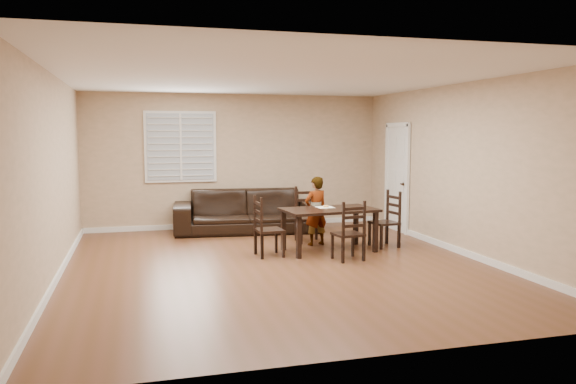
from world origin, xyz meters
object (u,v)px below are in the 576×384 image
object	(u,v)px
chair_far	(352,234)
chair_near	(307,216)
chair_left	(262,229)
chair_right	(390,221)
dining_table	(329,214)
child	(316,211)
donut	(326,206)
sofa	(247,211)

from	to	relation	value
chair_far	chair_near	bearing A→B (deg)	-92.84
chair_left	chair_right	xyz separation A→B (m)	(2.27, 0.22, 0.00)
dining_table	chair_near	size ratio (longest dim) A/B	1.61
chair_far	child	xyz separation A→B (m)	(-0.13, 1.33, 0.18)
chair_near	chair_right	xyz separation A→B (m)	(1.21, -0.84, -0.01)
dining_table	chair_far	xyz separation A→B (m)	(0.08, -0.79, -0.19)
chair_left	chair_near	bearing A→B (deg)	-48.75
chair_far	donut	distance (m)	1.01
chair_near	chair_far	distance (m)	1.75
dining_table	chair_right	xyz separation A→B (m)	(1.14, 0.11, -0.18)
dining_table	chair_left	size ratio (longest dim) A/B	1.65
chair_near	dining_table	bearing A→B (deg)	-84.18
sofa	dining_table	bearing A→B (deg)	-60.32
child	donut	world-z (taller)	child
chair_far	sofa	distance (m)	3.09
chair_near	chair_left	bearing A→B (deg)	-133.81
chair_near	donut	bearing A→B (deg)	-83.00
chair_far	chair_right	world-z (taller)	chair_right
chair_right	child	world-z (taller)	child
chair_right	chair_far	bearing A→B (deg)	-57.10
donut	chair_near	bearing A→B (deg)	95.91
chair_near	sofa	distance (m)	1.46
dining_table	chair_left	distance (m)	1.16
child	sofa	distance (m)	1.83
chair_right	child	distance (m)	1.27
child	sofa	size ratio (longest dim) A/B	0.42
chair_right	sofa	distance (m)	2.89
dining_table	chair_right	bearing A→B (deg)	0.21
chair_near	donut	size ratio (longest dim) A/B	10.29
dining_table	child	size ratio (longest dim) A/B	1.33
chair_near	chair_far	size ratio (longest dim) A/B	1.07
chair_right	chair_left	bearing A→B (deg)	-92.09
dining_table	child	world-z (taller)	child
chair_right	donut	xyz separation A→B (m)	(-1.13, 0.05, 0.29)
dining_table	donut	world-z (taller)	donut
chair_right	sofa	bearing A→B (deg)	-141.68
donut	child	bearing A→B (deg)	98.41
chair_left	chair_far	bearing A→B (deg)	-123.06
sofa	chair_far	bearing A→B (deg)	-64.88
chair_far	donut	size ratio (longest dim) A/B	9.66
dining_table	child	distance (m)	0.54
dining_table	sofa	bearing A→B (deg)	108.40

